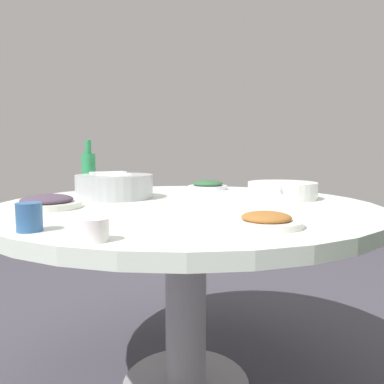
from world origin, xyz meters
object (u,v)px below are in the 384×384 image
object	(u,v)px
green_bottle	(89,171)
tea_cup_far	(29,217)
rice_bowl	(114,186)
dish_stirfry	(266,221)
tea_cup_near	(94,230)
dish_greens	(208,185)
dish_eggplant	(47,202)
soup_bowl	(282,191)
round_dining_table	(186,236)

from	to	relation	value
green_bottle	tea_cup_far	xyz separation A→B (m)	(0.44, 0.80, -0.06)
rice_bowl	green_bottle	size ratio (longest dim) A/B	1.30
dish_stirfry	tea_cup_near	size ratio (longest dim) A/B	3.05
dish_greens	tea_cup_far	world-z (taller)	tea_cup_far
green_bottle	rice_bowl	bearing A→B (deg)	89.92
dish_greens	tea_cup_near	bearing A→B (deg)	40.58
dish_greens	dish_eggplant	size ratio (longest dim) A/B	0.85
green_bottle	soup_bowl	bearing A→B (deg)	127.80
round_dining_table	soup_bowl	distance (m)	0.44
soup_bowl	tea_cup_near	world-z (taller)	soup_bowl
round_dining_table	dish_eggplant	bearing A→B (deg)	-20.84
green_bottle	tea_cup_near	distance (m)	1.05
dish_stirfry	dish_eggplant	distance (m)	0.76
soup_bowl	dish_stirfry	bearing A→B (deg)	38.27
green_bottle	tea_cup_near	xyz separation A→B (m)	(0.35, 0.99, -0.07)
soup_bowl	dish_greens	xyz separation A→B (m)	(0.02, -0.48, -0.01)
round_dining_table	dish_greens	bearing A→B (deg)	-136.23
dish_greens	dish_eggplant	world-z (taller)	same
round_dining_table	soup_bowl	size ratio (longest dim) A/B	5.01
round_dining_table	green_bottle	distance (m)	0.66
dish_eggplant	tea_cup_far	bearing A→B (deg)	69.92
tea_cup_far	dish_eggplant	bearing A→B (deg)	-110.08
rice_bowl	dish_stirfry	xyz separation A→B (m)	(-0.08, 0.79, -0.04)
dish_greens	tea_cup_far	size ratio (longest dim) A/B	2.83
round_dining_table	dish_greens	world-z (taller)	dish_greens
dish_stirfry	dish_eggplant	size ratio (longest dim) A/B	0.81
dish_stirfry	tea_cup_far	size ratio (longest dim) A/B	2.72
dish_greens	green_bottle	xyz separation A→B (m)	(0.53, -0.24, 0.08)
soup_bowl	green_bottle	xyz separation A→B (m)	(0.55, -0.71, 0.07)
tea_cup_far	green_bottle	bearing A→B (deg)	-118.81
green_bottle	dish_stirfry	bearing A→B (deg)	94.15
soup_bowl	dish_greens	world-z (taller)	soup_bowl
soup_bowl	dish_stirfry	size ratio (longest dim) A/B	1.46
green_bottle	tea_cup_near	bearing A→B (deg)	70.68
rice_bowl	tea_cup_far	size ratio (longest dim) A/B	4.51
round_dining_table	rice_bowl	bearing A→B (deg)	-62.99
dish_greens	dish_eggplant	bearing A→B (deg)	12.82
rice_bowl	tea_cup_near	size ratio (longest dim) A/B	5.06
dish_greens	tea_cup_far	distance (m)	1.12
dish_eggplant	soup_bowl	bearing A→B (deg)	161.54
dish_eggplant	dish_stirfry	bearing A→B (deg)	120.09
soup_bowl	dish_eggplant	xyz separation A→B (m)	(0.86, -0.29, -0.01)
dish_greens	tea_cup_near	xyz separation A→B (m)	(0.88, 0.75, 0.01)
tea_cup_near	tea_cup_far	distance (m)	0.21
rice_bowl	dish_greens	distance (m)	0.54
rice_bowl	soup_bowl	size ratio (longest dim) A/B	1.13
green_bottle	tea_cup_far	distance (m)	0.91
soup_bowl	tea_cup_near	bearing A→B (deg)	17.12
dish_greens	tea_cup_near	distance (m)	1.16
soup_bowl	dish_eggplant	bearing A→B (deg)	-18.46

